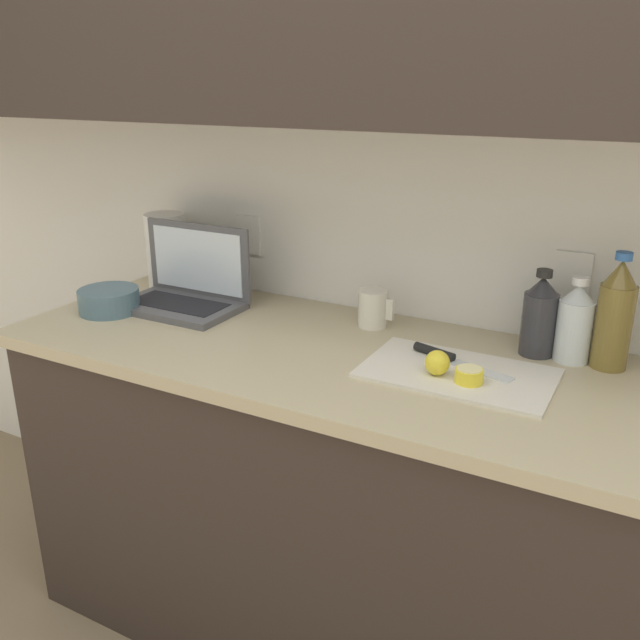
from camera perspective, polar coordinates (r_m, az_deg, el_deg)
wall_back at (r=1.69m, az=15.52°, el=19.98°), size 5.20×0.38×2.60m
counter_unit at (r=1.80m, az=10.86°, el=-17.34°), size 2.36×0.66×0.89m
laptop at (r=2.04m, az=-11.19°, el=2.71°), size 0.37×0.22×0.24m
cutting_board at (r=1.59m, az=11.52°, el=-4.39°), size 0.43×0.26×0.01m
knife at (r=1.64m, az=10.48°, el=-3.01°), size 0.26×0.10×0.02m
lemon_half_cut at (r=1.53m, az=12.44°, el=-4.57°), size 0.06×0.06×0.03m
lemon_whole_beside at (r=1.55m, az=9.85°, el=-3.57°), size 0.06×0.06×0.06m
bottle_green_soda at (r=1.69m, az=23.58°, el=0.32°), size 0.08×0.08×0.28m
bottle_oil_tall at (r=1.71m, az=20.66°, el=-0.28°), size 0.08×0.08×0.21m
bottle_water_clear at (r=1.72m, az=18.00°, el=0.27°), size 0.08×0.08×0.22m
measuring_cup at (r=1.84m, az=4.49°, el=0.98°), size 0.10×0.08×0.10m
bowl_white at (r=2.05m, az=-17.34°, el=1.59°), size 0.17×0.17×0.07m
paper_towel_roll at (r=2.24m, az=-12.79°, el=5.76°), size 0.13×0.13×0.24m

